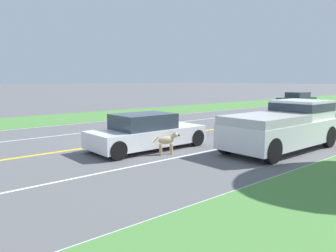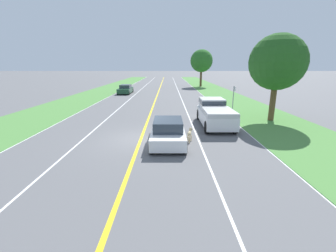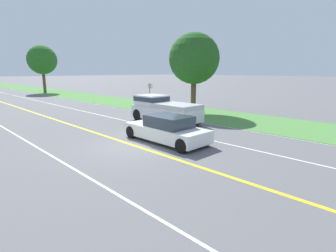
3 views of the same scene
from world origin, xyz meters
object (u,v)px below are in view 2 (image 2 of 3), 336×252
at_px(ego_car, 168,131).
at_px(street_sign, 234,96).
at_px(roadside_tree_right_near, 278,63).
at_px(roadside_tree_right_far, 202,61).
at_px(oncoming_car, 126,89).
at_px(dog, 190,133).
at_px(pickup_truck, 215,113).

distance_m(ego_car, street_sign, 10.62).
bearing_deg(roadside_tree_right_near, roadside_tree_right_far, 92.38).
height_order(oncoming_car, street_sign, street_sign).
distance_m(dog, street_sign, 9.92).
height_order(pickup_truck, roadside_tree_right_near, roadside_tree_right_near).
height_order(ego_car, roadside_tree_right_near, roadside_tree_right_near).
xyz_separation_m(ego_car, roadside_tree_right_near, (8.43, 5.41, 3.94)).
distance_m(pickup_truck, street_sign, 5.37).
height_order(oncoming_car, roadside_tree_right_far, roadside_tree_right_far).
bearing_deg(ego_car, oncoming_car, 105.92).
bearing_deg(pickup_truck, roadside_tree_right_near, 16.23).
xyz_separation_m(ego_car, pickup_truck, (3.49, 3.98, 0.30)).
distance_m(ego_car, oncoming_car, 25.20).
xyz_separation_m(dog, roadside_tree_right_near, (7.16, 5.38, 4.07)).
xyz_separation_m(dog, roadside_tree_right_far, (5.85, 36.99, 4.86)).
xyz_separation_m(oncoming_car, street_sign, (13.08, -15.64, 0.94)).
bearing_deg(street_sign, roadside_tree_right_near, -54.62).
relative_size(pickup_truck, roadside_tree_right_far, 0.67).
bearing_deg(dog, roadside_tree_right_near, 54.92).
distance_m(oncoming_car, roadside_tree_right_near, 24.59).
height_order(dog, roadside_tree_right_near, roadside_tree_right_near).
relative_size(pickup_truck, oncoming_car, 1.11).
xyz_separation_m(roadside_tree_right_far, street_sign, (-0.94, -28.43, -3.78)).
bearing_deg(roadside_tree_right_near, oncoming_car, 129.18).
relative_size(dog, roadside_tree_right_far, 0.13).
distance_m(roadside_tree_right_far, street_sign, 28.70).
xyz_separation_m(roadside_tree_right_near, roadside_tree_right_far, (-1.32, 31.61, 0.79)).
xyz_separation_m(dog, street_sign, (4.91, 8.56, 1.08)).
xyz_separation_m(pickup_truck, street_sign, (2.68, 4.61, 0.65)).
bearing_deg(pickup_truck, oncoming_car, 117.19).
bearing_deg(dog, street_sign, 78.19).
relative_size(oncoming_car, roadside_tree_right_far, 0.61).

